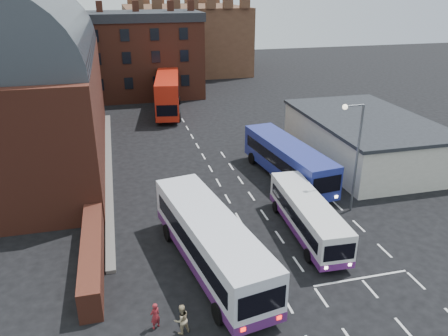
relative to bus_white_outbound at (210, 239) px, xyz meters
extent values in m
plane|color=black|center=(3.30, -0.18, -2.04)|extent=(180.00, 180.00, 0.00)
cube|color=#602B1E|center=(-12.20, 20.82, 2.96)|extent=(12.00, 28.00, 10.00)
cylinder|color=#1E2328|center=(-12.20, 20.82, 7.96)|extent=(12.00, 26.00, 12.00)
cube|color=#602B1E|center=(-6.90, 1.82, -1.14)|extent=(1.20, 10.00, 1.80)
cube|color=beige|center=(18.30, 13.82, -0.04)|extent=(10.00, 16.00, 4.00)
cube|color=#282B30|center=(18.30, 13.82, 2.06)|extent=(10.40, 16.40, 0.30)
cube|color=brown|center=(-2.70, 45.82, 3.46)|extent=(22.00, 10.00, 11.00)
cube|color=brown|center=(9.30, 65.82, 3.96)|extent=(22.00, 22.00, 12.00)
cube|color=silver|center=(0.00, 0.00, -0.03)|extent=(5.01, 12.96, 2.87)
cube|color=black|center=(0.00, 0.00, 0.15)|extent=(4.87, 11.78, 1.03)
cylinder|color=black|center=(-2.11, 3.72, -1.46)|extent=(0.52, 1.19, 1.15)
cylinder|color=black|center=(-0.64, -4.66, -1.46)|extent=(0.52, 1.19, 1.15)
cylinder|color=black|center=(0.72, 4.21, -1.46)|extent=(0.52, 1.19, 1.15)
cylinder|color=black|center=(2.19, -4.17, -1.46)|extent=(0.52, 1.19, 1.15)
cube|color=silver|center=(7.21, 2.16, -0.50)|extent=(2.59, 9.73, 2.19)
cube|color=black|center=(7.21, 2.16, -0.37)|extent=(2.60, 8.53, 0.79)
cylinder|color=black|center=(8.18, -0.95, -1.60)|extent=(0.28, 0.89, 0.88)
cylinder|color=black|center=(8.45, 5.53, -1.60)|extent=(0.28, 0.89, 0.88)
cylinder|color=black|center=(5.99, -0.86, -1.60)|extent=(0.28, 0.89, 0.88)
cylinder|color=black|center=(6.26, 5.62, -1.60)|extent=(0.28, 0.89, 0.88)
cube|color=navy|center=(9.30, 11.11, -0.11)|extent=(4.21, 12.35, 2.75)
cube|color=black|center=(9.30, 11.11, 0.05)|extent=(4.12, 11.17, 0.99)
cylinder|color=black|center=(11.14, 7.45, -1.49)|extent=(0.44, 1.13, 1.10)
cylinder|color=black|center=(10.14, 15.53, -1.49)|extent=(0.44, 1.13, 1.10)
cylinder|color=black|center=(8.40, 7.11, -1.49)|extent=(0.44, 1.13, 1.10)
cylinder|color=black|center=(7.41, 15.20, -1.49)|extent=(0.44, 1.13, 1.10)
cube|color=red|center=(2.01, 34.85, 0.72)|extent=(4.62, 12.66, 4.39)
cube|color=black|center=(2.01, 34.85, 0.10)|extent=(4.50, 11.48, 1.01)
cylinder|color=black|center=(2.82, 30.74, -1.47)|extent=(0.48, 1.16, 1.13)
cylinder|color=black|center=(4.05, 38.98, -1.47)|extent=(0.48, 1.16, 1.13)
cylinder|color=black|center=(0.04, 31.16, -1.47)|extent=(0.48, 1.16, 1.13)
cylinder|color=black|center=(1.27, 39.40, -1.47)|extent=(0.48, 1.16, 1.13)
cylinder|color=#575B61|center=(11.90, 4.51, 2.08)|extent=(0.16, 0.16, 8.23)
cylinder|color=#575B61|center=(11.18, 4.49, 6.20)|extent=(1.44, 0.14, 0.10)
sphere|color=#FFF2CC|center=(10.46, 4.47, 6.14)|extent=(0.37, 0.37, 0.37)
imported|color=maroon|center=(-3.76, -4.23, -1.30)|extent=(0.65, 0.58, 1.48)
imported|color=tan|center=(-2.54, -4.87, -1.22)|extent=(0.95, 0.84, 1.63)
camera|label=1|loc=(-4.61, -21.59, 13.91)|focal=35.00mm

